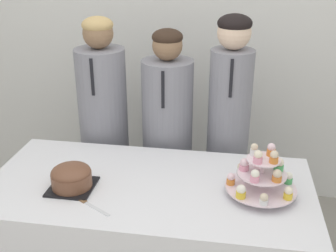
% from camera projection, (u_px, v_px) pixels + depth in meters
% --- Properties ---
extents(wall_back, '(9.00, 0.06, 2.70)m').
position_uv_depth(wall_back, '(182.00, 18.00, 2.97)').
color(wall_back, silver).
rests_on(wall_back, ground_plane).
extents(table, '(1.63, 0.79, 0.73)m').
position_uv_depth(table, '(150.00, 242.00, 2.25)').
color(table, white).
rests_on(table, ground_plane).
extents(round_cake, '(0.21, 0.21, 0.12)m').
position_uv_depth(round_cake, '(71.00, 177.00, 2.04)').
color(round_cake, black).
rests_on(round_cake, table).
extents(cake_knife, '(0.21, 0.13, 0.01)m').
position_uv_depth(cake_knife, '(87.00, 203.00, 1.94)').
color(cake_knife, silver).
rests_on(cake_knife, table).
extents(cupcake_stand, '(0.34, 0.34, 0.25)m').
position_uv_depth(cupcake_stand, '(261.00, 174.00, 1.97)').
color(cupcake_stand, silver).
rests_on(cupcake_stand, table).
extents(student_0, '(0.31, 0.31, 1.45)m').
position_uv_depth(student_0, '(105.00, 136.00, 2.73)').
color(student_0, gray).
rests_on(student_0, ground_plane).
extents(student_1, '(0.31, 0.32, 1.39)m').
position_uv_depth(student_1, '(167.00, 145.00, 2.69)').
color(student_1, gray).
rests_on(student_1, ground_plane).
extents(student_2, '(0.26, 0.26, 1.48)m').
position_uv_depth(student_2, '(228.00, 138.00, 2.60)').
color(student_2, gray).
rests_on(student_2, ground_plane).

